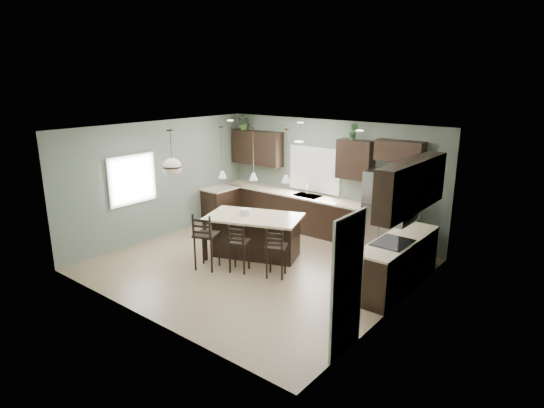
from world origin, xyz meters
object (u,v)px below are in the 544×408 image
(bar_stool_center, at_px, (239,247))
(bar_stool_right, at_px, (276,252))
(kitchen_island, at_px, (254,237))
(serving_dish, at_px, (245,212))
(plant_back_left, at_px, (245,122))
(refrigerator, at_px, (387,213))
(bar_stool_left, at_px, (207,241))

(bar_stool_center, distance_m, bar_stool_right, 0.78)
(kitchen_island, relative_size, serving_dish, 8.28)
(bar_stool_center, xyz_separation_m, bar_stool_right, (0.74, 0.25, 0.00))
(plant_back_left, bearing_deg, bar_stool_center, -50.13)
(refrigerator, relative_size, plant_back_left, 4.47)
(kitchen_island, xyz_separation_m, serving_dish, (-0.19, -0.07, 0.53))
(kitchen_island, height_order, bar_stool_center, bar_stool_center)
(serving_dish, bearing_deg, refrigerator, 41.85)
(serving_dish, distance_m, bar_stool_left, 1.08)
(kitchen_island, xyz_separation_m, bar_stool_right, (1.00, -0.51, 0.05))
(bar_stool_left, distance_m, plant_back_left, 4.29)
(serving_dish, height_order, bar_stool_right, serving_dish)
(bar_stool_right, distance_m, plant_back_left, 4.72)
(refrigerator, height_order, serving_dish, refrigerator)
(bar_stool_left, distance_m, bar_stool_center, 0.68)
(bar_stool_left, bearing_deg, bar_stool_right, 1.84)
(refrigerator, distance_m, plant_back_left, 4.66)
(refrigerator, bearing_deg, bar_stool_right, -113.91)
(refrigerator, relative_size, bar_stool_right, 1.80)
(plant_back_left, bearing_deg, serving_dish, -48.37)
(kitchen_island, height_order, plant_back_left, plant_back_left)
(refrigerator, height_order, plant_back_left, plant_back_left)
(refrigerator, xyz_separation_m, kitchen_island, (-2.11, -1.99, -0.46))
(bar_stool_center, height_order, bar_stool_right, bar_stool_right)
(bar_stool_center, bearing_deg, plant_back_left, 107.27)
(kitchen_island, distance_m, bar_stool_right, 1.13)
(refrigerator, bearing_deg, bar_stool_center, -123.94)
(bar_stool_left, bearing_deg, serving_dish, 60.83)
(serving_dish, relative_size, bar_stool_left, 0.20)
(bar_stool_left, bearing_deg, kitchen_island, 51.86)
(kitchen_island, bearing_deg, serving_dish, -180.00)
(refrigerator, relative_size, serving_dish, 7.71)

